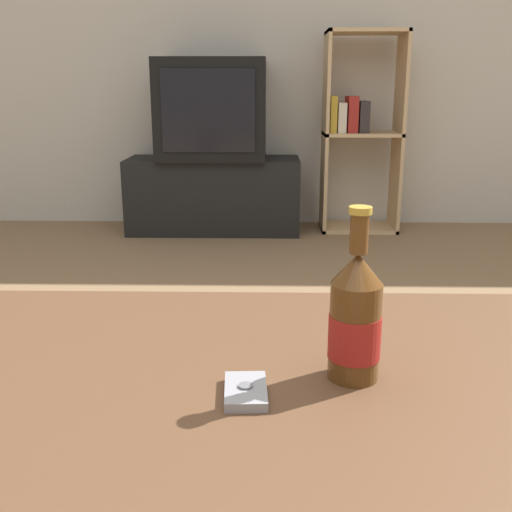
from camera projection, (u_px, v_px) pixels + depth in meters
name	position (u px, v px, depth m)	size (l,w,h in m)	color
back_wall	(262.00, 9.00, 3.59)	(8.00, 0.05, 2.60)	beige
coffee_table	(237.00, 404.00, 0.93)	(1.22, 0.69, 0.44)	brown
tv_stand	(214.00, 195.00, 3.63)	(1.03, 0.40, 0.44)	black
television	(212.00, 109.00, 3.49)	(0.62, 0.49, 0.57)	black
bookshelf	(358.00, 129.00, 3.56)	(0.46, 0.30, 1.17)	tan
beer_bottle	(355.00, 319.00, 0.86)	(0.08, 0.08, 0.26)	#563314
cell_phone	(246.00, 391.00, 0.83)	(0.06, 0.10, 0.02)	gray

